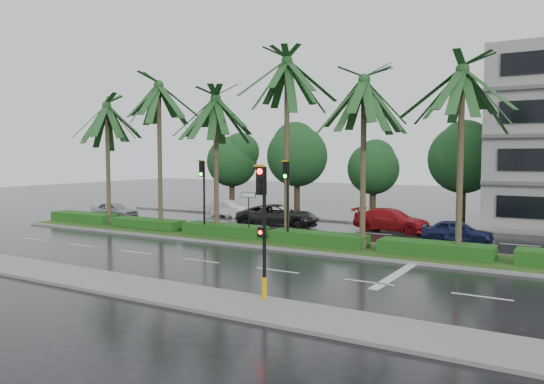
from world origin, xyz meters
The scene contains 17 objects.
ground centered at (0.00, 0.00, 0.00)m, with size 120.00×120.00×0.00m, color black.
near_sidewalk centered at (0.00, -10.20, 0.06)m, with size 40.00×2.40×0.12m, color slate.
far_sidewalk centered at (0.00, 12.00, 0.06)m, with size 40.00×2.00×0.12m, color slate.
median centered at (0.00, 1.00, 0.08)m, with size 36.00×4.00×0.15m.
hedge centered at (0.00, 1.00, 0.45)m, with size 35.20×1.40×0.60m.
lane_markings centered at (3.04, -0.43, 0.01)m, with size 34.00×13.06×0.01m.
palm_row centered at (-1.25, 1.02, 8.01)m, with size 26.30×4.20×10.46m.
signal_near centered at (6.00, -9.39, 2.50)m, with size 0.34×0.45×4.36m.
signal_median_left centered at (-4.00, 0.30, 3.00)m, with size 0.34×0.42×4.36m.
signal_median_right centered at (1.50, 0.30, 3.00)m, with size 0.34×0.42×4.36m.
street_sign centered at (-1.00, 0.48, 2.12)m, with size 0.95×0.09×2.60m.
bg_trees centered at (-0.61, 17.59, 4.56)m, with size 32.65×5.35×7.73m.
car_silver centered at (-15.58, 4.32, 0.63)m, with size 3.70×1.49×1.26m, color #9A9CA1.
car_white centered at (-9.02, 9.86, 0.62)m, with size 3.77×1.31×1.24m, color white.
car_darkgrey centered at (-2.55, 6.46, 0.76)m, with size 5.44×2.51×1.51m, color black.
car_red centered at (4.50, 8.53, 0.71)m, with size 4.89×1.99×1.42m, color #A41116.
car_blue centered at (9.00, 5.90, 0.63)m, with size 3.72×1.50×1.27m, color #181F49.
Camera 1 is at (14.86, -23.79, 4.79)m, focal length 35.00 mm.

